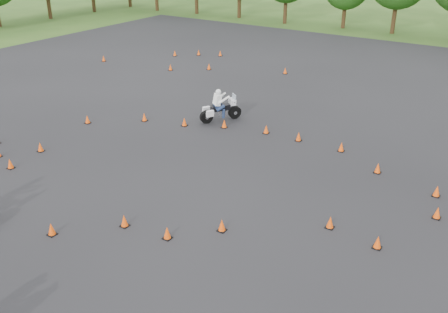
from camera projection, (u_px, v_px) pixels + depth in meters
ground at (165, 224)px, 18.54m from camera, size 140.00×140.00×0.00m
asphalt_pad at (248, 165)px, 23.09m from camera, size 62.00×62.00×0.00m
traffic_cones at (235, 169)px, 22.20m from camera, size 37.12×33.30×0.45m
rider_white at (220, 104)px, 27.89m from camera, size 1.96×2.54×1.94m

